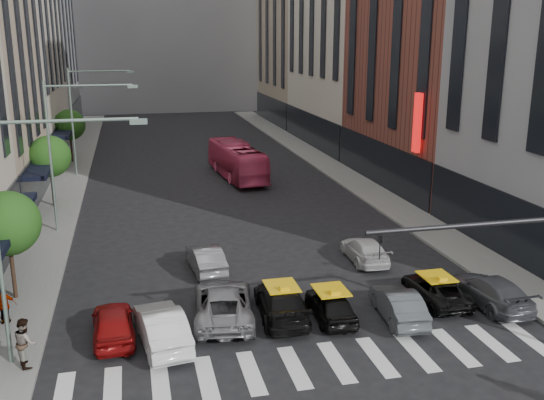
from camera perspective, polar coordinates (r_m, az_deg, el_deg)
ground at (r=21.82m, az=5.87°, el=-17.02°), size 160.00×160.00×0.00m
sidewalk_left at (r=49.05m, az=-18.96°, el=0.67°), size 3.00×96.00×0.15m
sidewalk_right at (r=51.92m, az=7.14°, el=2.14°), size 3.00×96.00×0.15m
building_left_d at (r=83.17m, az=-21.56°, el=16.41°), size 8.00×18.00×30.00m
building_right_b at (r=50.17m, az=15.02°, el=16.20°), size 8.00×18.00×26.00m
building_right_d at (r=85.67m, az=2.63°, el=16.65°), size 8.00×18.00×28.00m
tree_near at (r=29.05m, az=-23.65°, el=-2.05°), size 2.88×2.88×4.95m
tree_mid at (r=44.46m, az=-20.20°, el=3.87°), size 2.88×2.88×4.95m
tree_far at (r=60.18m, az=-18.52°, el=6.72°), size 2.88×2.88×4.95m
streetlamp_near at (r=22.46m, az=-22.41°, el=-0.70°), size 5.38×0.25×9.00m
streetlamp_mid at (r=38.02m, az=-18.86°, el=5.68°), size 5.38×0.25×9.00m
streetlamp_far at (r=53.84m, az=-17.37°, el=8.34°), size 5.38×0.25×9.00m
liberty_sign at (r=42.27m, az=13.52°, el=7.07°), size 0.30×0.70×4.00m
car_red at (r=25.15m, az=-14.72°, el=-11.11°), size 1.80×4.07×1.36m
car_white_front at (r=24.30m, az=-10.34°, el=-11.65°), size 2.18×4.69×1.49m
car_silver at (r=25.98m, az=-4.60°, el=-9.64°), size 3.08×5.52×1.46m
taxi_left at (r=26.09m, az=0.90°, el=-9.55°), size 2.35×4.96×1.40m
taxi_center at (r=26.09m, az=5.54°, el=-9.77°), size 1.60×3.79×1.28m
car_grey_mid at (r=26.47m, az=11.80°, el=-9.59°), size 1.80×4.17×1.33m
taxi_right at (r=28.55m, az=15.15°, el=-8.10°), size 2.02×4.26×1.18m
car_grey_curb at (r=28.88m, az=19.85°, el=-8.04°), size 2.11×4.75×1.35m
car_row2_left at (r=31.14m, az=-6.27°, el=-5.50°), size 1.79×4.23×1.36m
car_row2_right at (r=32.74m, az=8.70°, el=-4.65°), size 1.91×4.34×1.24m
bus at (r=51.45m, az=-3.34°, el=3.72°), size 3.52×10.82×2.96m
pedestrian_near at (r=23.85m, az=-22.23°, el=-12.27°), size 0.94×1.06×1.82m
pedestrian_far at (r=27.47m, az=-23.88°, el=-9.04°), size 0.95×0.43×1.60m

